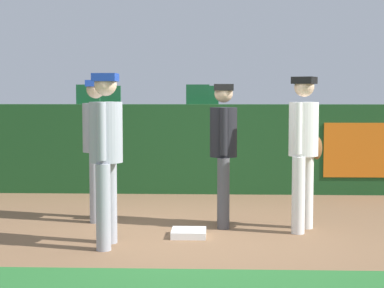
{
  "coord_description": "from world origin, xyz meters",
  "views": [
    {
      "loc": [
        0.27,
        -7.16,
        1.66
      ],
      "look_at": [
        -0.05,
        1.05,
        1.0
      ],
      "focal_mm": 58.94,
      "sensor_mm": 36.0,
      "label": 1
    }
  ],
  "objects_px": {
    "seat_front_left": "(87,104)",
    "player_fielder_home": "(304,142)",
    "player_umpire": "(223,144)",
    "player_runner_visitor": "(96,140)",
    "seat_back_center": "(208,103)",
    "seat_front_center": "(198,104)",
    "seat_back_left": "(109,103)",
    "player_coach_visitor": "(106,147)",
    "first_base": "(189,233)"
  },
  "relations": [
    {
      "from": "seat_front_left",
      "to": "player_fielder_home",
      "type": "bearing_deg",
      "value": -50.72
    },
    {
      "from": "player_umpire",
      "to": "player_runner_visitor",
      "type": "bearing_deg",
      "value": -100.73
    },
    {
      "from": "player_umpire",
      "to": "seat_back_center",
      "type": "distance_m",
      "value": 5.86
    },
    {
      "from": "player_runner_visitor",
      "to": "player_umpire",
      "type": "bearing_deg",
      "value": 74.14
    },
    {
      "from": "seat_front_center",
      "to": "seat_front_left",
      "type": "height_order",
      "value": "same"
    },
    {
      "from": "player_runner_visitor",
      "to": "seat_back_left",
      "type": "bearing_deg",
      "value": -177.65
    },
    {
      "from": "player_coach_visitor",
      "to": "seat_front_center",
      "type": "bearing_deg",
      "value": 173.11
    },
    {
      "from": "seat_back_center",
      "to": "player_fielder_home",
      "type": "bearing_deg",
      "value": -78.61
    },
    {
      "from": "player_runner_visitor",
      "to": "player_umpire",
      "type": "distance_m",
      "value": 1.68
    },
    {
      "from": "first_base",
      "to": "seat_back_left",
      "type": "relative_size",
      "value": 0.48
    },
    {
      "from": "seat_back_left",
      "to": "seat_front_left",
      "type": "bearing_deg",
      "value": -93.87
    },
    {
      "from": "player_runner_visitor",
      "to": "seat_front_left",
      "type": "distance_m",
      "value": 3.86
    },
    {
      "from": "player_runner_visitor",
      "to": "seat_back_center",
      "type": "relative_size",
      "value": 2.18
    },
    {
      "from": "player_fielder_home",
      "to": "seat_front_left",
      "type": "height_order",
      "value": "player_fielder_home"
    },
    {
      "from": "player_umpire",
      "to": "seat_front_left",
      "type": "relative_size",
      "value": 2.11
    },
    {
      "from": "player_umpire",
      "to": "seat_back_center",
      "type": "height_order",
      "value": "seat_back_center"
    },
    {
      "from": "seat_back_center",
      "to": "seat_back_left",
      "type": "bearing_deg",
      "value": 180.0
    },
    {
      "from": "player_runner_visitor",
      "to": "seat_front_center",
      "type": "distance_m",
      "value": 3.95
    },
    {
      "from": "player_fielder_home",
      "to": "player_umpire",
      "type": "bearing_deg",
      "value": -78.02
    },
    {
      "from": "first_base",
      "to": "player_runner_visitor",
      "type": "distance_m",
      "value": 1.85
    },
    {
      "from": "player_coach_visitor",
      "to": "seat_front_center",
      "type": "xyz_separation_m",
      "value": [
        0.83,
        5.15,
        0.38
      ]
    },
    {
      "from": "first_base",
      "to": "seat_front_left",
      "type": "distance_m",
      "value": 5.3
    },
    {
      "from": "player_runner_visitor",
      "to": "player_coach_visitor",
      "type": "relative_size",
      "value": 0.98
    },
    {
      "from": "first_base",
      "to": "seat_front_center",
      "type": "height_order",
      "value": "seat_front_center"
    },
    {
      "from": "player_runner_visitor",
      "to": "seat_front_left",
      "type": "relative_size",
      "value": 2.18
    },
    {
      "from": "player_umpire",
      "to": "seat_back_left",
      "type": "xyz_separation_m",
      "value": [
        -2.41,
        5.84,
        0.43
      ]
    },
    {
      "from": "player_umpire",
      "to": "seat_back_left",
      "type": "bearing_deg",
      "value": -157.91
    },
    {
      "from": "player_fielder_home",
      "to": "seat_back_left",
      "type": "height_order",
      "value": "player_fielder_home"
    },
    {
      "from": "first_base",
      "to": "player_fielder_home",
      "type": "xyz_separation_m",
      "value": [
        1.37,
        0.36,
        1.03
      ]
    },
    {
      "from": "seat_front_center",
      "to": "seat_front_left",
      "type": "distance_m",
      "value": 2.1
    },
    {
      "from": "player_fielder_home",
      "to": "seat_front_center",
      "type": "relative_size",
      "value": 2.21
    },
    {
      "from": "seat_back_left",
      "to": "seat_back_center",
      "type": "height_order",
      "value": "same"
    },
    {
      "from": "player_coach_visitor",
      "to": "seat_front_left",
      "type": "height_order",
      "value": "player_coach_visitor"
    },
    {
      "from": "player_fielder_home",
      "to": "player_umpire",
      "type": "relative_size",
      "value": 1.05
    },
    {
      "from": "player_coach_visitor",
      "to": "seat_back_center",
      "type": "xyz_separation_m",
      "value": [
        1.01,
        6.95,
        0.38
      ]
    },
    {
      "from": "player_coach_visitor",
      "to": "seat_back_left",
      "type": "bearing_deg",
      "value": -168.38
    },
    {
      "from": "first_base",
      "to": "seat_back_left",
      "type": "height_order",
      "value": "seat_back_left"
    },
    {
      "from": "seat_front_left",
      "to": "player_umpire",
      "type": "bearing_deg",
      "value": -57.9
    },
    {
      "from": "seat_back_left",
      "to": "seat_front_left",
      "type": "xyz_separation_m",
      "value": [
        -0.12,
        -1.8,
        -0.0
      ]
    },
    {
      "from": "player_coach_visitor",
      "to": "first_base",
      "type": "bearing_deg",
      "value": 122.91
    },
    {
      "from": "first_base",
      "to": "seat_front_left",
      "type": "height_order",
      "value": "seat_front_left"
    },
    {
      "from": "seat_back_left",
      "to": "seat_front_center",
      "type": "distance_m",
      "value": 2.67
    },
    {
      "from": "player_runner_visitor",
      "to": "seat_front_left",
      "type": "xyz_separation_m",
      "value": [
        -0.88,
        3.74,
        0.4
      ]
    },
    {
      "from": "seat_back_left",
      "to": "player_umpire",
      "type": "bearing_deg",
      "value": -67.55
    },
    {
      "from": "player_coach_visitor",
      "to": "player_fielder_home",
      "type": "bearing_deg",
      "value": 113.69
    },
    {
      "from": "player_runner_visitor",
      "to": "player_umpire",
      "type": "xyz_separation_m",
      "value": [
        1.65,
        -0.3,
        -0.03
      ]
    },
    {
      "from": "player_umpire",
      "to": "seat_front_center",
      "type": "relative_size",
      "value": 2.11
    },
    {
      "from": "seat_front_center",
      "to": "seat_back_left",
      "type": "bearing_deg",
      "value": 137.64
    },
    {
      "from": "player_runner_visitor",
      "to": "seat_back_left",
      "type": "xyz_separation_m",
      "value": [
        -0.76,
        5.54,
        0.4
      ]
    },
    {
      "from": "seat_back_left",
      "to": "seat_front_center",
      "type": "xyz_separation_m",
      "value": [
        1.97,
        -1.8,
        -0.0
      ]
    }
  ]
}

